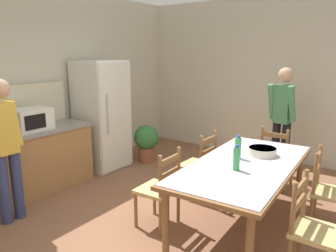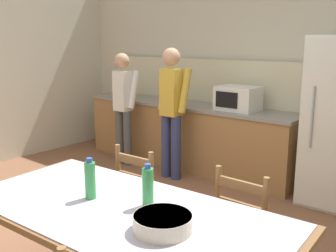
{
  "view_description": "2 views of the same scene",
  "coord_description": "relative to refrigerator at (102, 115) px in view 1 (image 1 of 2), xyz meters",
  "views": [
    {
      "loc": [
        -2.66,
        -1.87,
        1.95
      ],
      "look_at": [
        0.14,
        0.15,
        1.16
      ],
      "focal_mm": 35.0,
      "sensor_mm": 36.0,
      "label": 1
    },
    {
      "loc": [
        2.2,
        -2.1,
        1.77
      ],
      "look_at": [
        0.32,
        0.19,
        1.11
      ],
      "focal_mm": 42.0,
      "sensor_mm": 36.0,
      "label": 2
    }
  ],
  "objects": [
    {
      "name": "wall_right",
      "position": [
        2.19,
        -2.19,
        0.55
      ],
      "size": [
        0.12,
        5.2,
        2.9
      ],
      "primitive_type": "cube",
      "color": "beige",
      "rests_on": "ground"
    },
    {
      "name": "person_by_table",
      "position": [
        1.41,
        -2.57,
        0.06
      ],
      "size": [
        0.34,
        0.46,
        1.71
      ],
      "rotation": [
        0.0,
        0.0,
        2.96
      ],
      "color": "black",
      "rests_on": "ground"
    },
    {
      "name": "bottle_near_centre",
      "position": [
        -0.76,
        -2.77,
        -0.01
      ],
      "size": [
        0.07,
        0.07,
        0.27
      ],
      "color": "green",
      "rests_on": "dining_table"
    },
    {
      "name": "chair_head_end",
      "position": [
        0.86,
        -2.69,
        -0.46
      ],
      "size": [
        0.41,
        0.43,
        0.91
      ],
      "rotation": [
        0.0,
        0.0,
        1.55
      ],
      "color": "olive",
      "rests_on": "ground"
    },
    {
      "name": "chair_side_near_left",
      "position": [
        -0.93,
        -3.58,
        -0.46
      ],
      "size": [
        0.42,
        0.4,
        0.91
      ],
      "rotation": [
        0.0,
        0.0,
        -0.0
      ],
      "color": "olive",
      "rests_on": "ground"
    },
    {
      "name": "person_at_counter",
      "position": [
        -1.93,
        -0.5,
        0.03
      ],
      "size": [
        0.42,
        0.29,
        1.66
      ],
      "rotation": [
        0.0,
        0.0,
        1.57
      ],
      "color": "navy",
      "rests_on": "ground"
    },
    {
      "name": "chair_side_near_right",
      "position": [
        0.02,
        -3.53,
        -0.46
      ],
      "size": [
        0.46,
        0.44,
        0.91
      ],
      "rotation": [
        0.0,
        0.0,
        0.1
      ],
      "color": "olive",
      "rests_on": "ground"
    },
    {
      "name": "serving_bowl",
      "position": [
        -0.12,
        -2.82,
        -0.09
      ],
      "size": [
        0.32,
        0.32,
        0.09
      ],
      "color": "beige",
      "rests_on": "dining_table"
    },
    {
      "name": "microwave",
      "position": [
        -1.28,
        0.02,
        0.14
      ],
      "size": [
        0.5,
        0.39,
        0.3
      ],
      "color": "white",
      "rests_on": "kitchen_counter"
    },
    {
      "name": "refrigerator",
      "position": [
        0.0,
        0.0,
        0.0
      ],
      "size": [
        0.72,
        0.73,
        1.81
      ],
      "color": "silver",
      "rests_on": "ground"
    },
    {
      "name": "potted_plant",
      "position": [
        0.64,
        -0.43,
        -0.52
      ],
      "size": [
        0.44,
        0.44,
        0.67
      ],
      "color": "brown",
      "rests_on": "ground"
    },
    {
      "name": "chair_side_far_left",
      "position": [
        -1.02,
        -1.99,
        -0.46
      ],
      "size": [
        0.43,
        0.42,
        0.91
      ],
      "rotation": [
        0.0,
        0.0,
        3.18
      ],
      "color": "olive",
      "rests_on": "ground"
    },
    {
      "name": "wall_back",
      "position": [
        -1.07,
        0.47,
        0.55
      ],
      "size": [
        6.52,
        0.12,
        2.9
      ],
      "primitive_type": "cube",
      "color": "beige",
      "rests_on": "ground"
    },
    {
      "name": "ground_plane",
      "position": [
        -1.07,
        -2.19,
        -0.9
      ],
      "size": [
        8.32,
        8.32,
        0.0
      ],
      "primitive_type": "plane",
      "color": "brown"
    },
    {
      "name": "dining_table",
      "position": [
        -0.5,
        -2.76,
        -0.21
      ],
      "size": [
        2.18,
        1.12,
        0.76
      ],
      "rotation": [
        0.0,
        0.0,
        0.05
      ],
      "color": "brown",
      "rests_on": "ground"
    },
    {
      "name": "chair_side_far_right",
      "position": [
        -0.06,
        -1.94,
        -0.46
      ],
      "size": [
        0.43,
        0.41,
        0.91
      ],
      "rotation": [
        0.0,
        0.0,
        3.13
      ],
      "color": "olive",
      "rests_on": "ground"
    },
    {
      "name": "bottle_off_centre",
      "position": [
        -0.4,
        -2.63,
        -0.01
      ],
      "size": [
        0.07,
        0.07,
        0.27
      ],
      "color": "green",
      "rests_on": "dining_table"
    }
  ]
}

